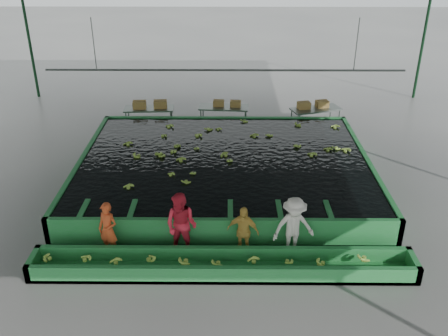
{
  "coord_description": "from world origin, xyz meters",
  "views": [
    {
      "loc": [
        0.11,
        -14.03,
        8.3
      ],
      "look_at": [
        0.0,
        0.5,
        1.0
      ],
      "focal_mm": 40.0,
      "sensor_mm": 36.0,
      "label": 1
    }
  ],
  "objects_px": {
    "worker_a": "(108,229)",
    "worker_c": "(243,231)",
    "packing_table_left": "(150,118)",
    "packing_table_right": "(315,119)",
    "flotation_tank": "(224,169)",
    "box_stack_left": "(150,108)",
    "sorting_trough": "(223,265)",
    "worker_d": "(294,227)",
    "worker_b": "(181,225)",
    "box_stack_right": "(313,108)",
    "box_stack_mid": "(227,106)",
    "packing_table_mid": "(224,117)"
  },
  "relations": [
    {
      "from": "worker_b",
      "to": "worker_d",
      "type": "distance_m",
      "value": 3.01
    },
    {
      "from": "worker_b",
      "to": "box_stack_left",
      "type": "xyz_separation_m",
      "value": [
        -2.12,
        9.14,
        0.03
      ]
    },
    {
      "from": "sorting_trough",
      "to": "worker_b",
      "type": "bearing_deg",
      "value": 144.38
    },
    {
      "from": "flotation_tank",
      "to": "packing_table_right",
      "type": "distance_m",
      "value": 6.21
    },
    {
      "from": "worker_d",
      "to": "packing_table_right",
      "type": "relative_size",
      "value": 0.83
    },
    {
      "from": "sorting_trough",
      "to": "box_stack_right",
      "type": "xyz_separation_m",
      "value": [
        3.79,
        9.98,
        0.72
      ]
    },
    {
      "from": "worker_d",
      "to": "packing_table_mid",
      "type": "xyz_separation_m",
      "value": [
        -1.95,
        9.31,
        -0.4
      ]
    },
    {
      "from": "sorting_trough",
      "to": "box_stack_right",
      "type": "distance_m",
      "value": 10.7
    },
    {
      "from": "box_stack_left",
      "to": "worker_a",
      "type": "bearing_deg",
      "value": -89.14
    },
    {
      "from": "worker_c",
      "to": "packing_table_left",
      "type": "relative_size",
      "value": 0.71
    },
    {
      "from": "packing_table_left",
      "to": "box_stack_mid",
      "type": "relative_size",
      "value": 1.77
    },
    {
      "from": "worker_b",
      "to": "box_stack_mid",
      "type": "height_order",
      "value": "worker_b"
    },
    {
      "from": "packing_table_left",
      "to": "packing_table_right",
      "type": "relative_size",
      "value": 1.0
    },
    {
      "from": "worker_b",
      "to": "worker_d",
      "type": "relative_size",
      "value": 1.06
    },
    {
      "from": "worker_a",
      "to": "box_stack_mid",
      "type": "bearing_deg",
      "value": 95.43
    },
    {
      "from": "worker_a",
      "to": "worker_c",
      "type": "xyz_separation_m",
      "value": [
        3.64,
        0.0,
        -0.04
      ]
    },
    {
      "from": "sorting_trough",
      "to": "worker_d",
      "type": "relative_size",
      "value": 5.64
    },
    {
      "from": "worker_a",
      "to": "packing_table_left",
      "type": "bearing_deg",
      "value": 115.45
    },
    {
      "from": "sorting_trough",
      "to": "box_stack_left",
      "type": "bearing_deg",
      "value": 108.05
    },
    {
      "from": "worker_a",
      "to": "worker_d",
      "type": "relative_size",
      "value": 0.89
    },
    {
      "from": "packing_table_left",
      "to": "packing_table_right",
      "type": "bearing_deg",
      "value": -0.08
    },
    {
      "from": "worker_c",
      "to": "packing_table_right",
      "type": "xyz_separation_m",
      "value": [
        3.38,
        9.12,
        -0.27
      ]
    },
    {
      "from": "worker_b",
      "to": "box_stack_right",
      "type": "xyz_separation_m",
      "value": [
        4.9,
        9.18,
        0.03
      ]
    },
    {
      "from": "worker_a",
      "to": "worker_c",
      "type": "distance_m",
      "value": 3.64
    },
    {
      "from": "worker_b",
      "to": "packing_table_right",
      "type": "relative_size",
      "value": 0.88
    },
    {
      "from": "packing_table_left",
      "to": "box_stack_right",
      "type": "relative_size",
      "value": 1.56
    },
    {
      "from": "packing_table_left",
      "to": "flotation_tank",
      "type": "bearing_deg",
      "value": -55.71
    },
    {
      "from": "packing_table_mid",
      "to": "worker_a",
      "type": "bearing_deg",
      "value": -108.09
    },
    {
      "from": "worker_d",
      "to": "packing_table_left",
      "type": "xyz_separation_m",
      "value": [
        -5.18,
        9.13,
        -0.4
      ]
    },
    {
      "from": "packing_table_right",
      "to": "box_stack_mid",
      "type": "xyz_separation_m",
      "value": [
        -3.83,
        0.23,
        0.49
      ]
    },
    {
      "from": "worker_c",
      "to": "packing_table_left",
      "type": "xyz_separation_m",
      "value": [
        -3.83,
        9.13,
        -0.27
      ]
    },
    {
      "from": "worker_b",
      "to": "box_stack_left",
      "type": "relative_size",
      "value": 1.29
    },
    {
      "from": "flotation_tank",
      "to": "packing_table_left",
      "type": "xyz_separation_m",
      "value": [
        -3.29,
        4.83,
        0.03
      ]
    },
    {
      "from": "worker_a",
      "to": "worker_b",
      "type": "distance_m",
      "value": 1.99
    },
    {
      "from": "sorting_trough",
      "to": "box_stack_right",
      "type": "bearing_deg",
      "value": 69.23
    },
    {
      "from": "packing_table_right",
      "to": "box_stack_left",
      "type": "bearing_deg",
      "value": 179.85
    },
    {
      "from": "worker_a",
      "to": "packing_table_right",
      "type": "bearing_deg",
      "value": 76.67
    },
    {
      "from": "flotation_tank",
      "to": "box_stack_left",
      "type": "bearing_deg",
      "value": 123.79
    },
    {
      "from": "worker_d",
      "to": "box_stack_mid",
      "type": "xyz_separation_m",
      "value": [
        -1.81,
        9.35,
        0.08
      ]
    },
    {
      "from": "worker_d",
      "to": "box_stack_right",
      "type": "bearing_deg",
      "value": 66.47
    },
    {
      "from": "flotation_tank",
      "to": "worker_b",
      "type": "xyz_separation_m",
      "value": [
        -1.12,
        -4.3,
        0.49
      ]
    },
    {
      "from": "worker_a",
      "to": "packing_table_right",
      "type": "xyz_separation_m",
      "value": [
        7.01,
        9.12,
        -0.31
      ]
    },
    {
      "from": "worker_c",
      "to": "worker_d",
      "type": "height_order",
      "value": "worker_d"
    },
    {
      "from": "packing_table_right",
      "to": "worker_c",
      "type": "bearing_deg",
      "value": -110.32
    },
    {
      "from": "packing_table_mid",
      "to": "packing_table_right",
      "type": "xyz_separation_m",
      "value": [
        3.97,
        -0.19,
        -0.0
      ]
    },
    {
      "from": "worker_d",
      "to": "box_stack_left",
      "type": "xyz_separation_m",
      "value": [
        -5.13,
        9.14,
        0.08
      ]
    },
    {
      "from": "packing_table_right",
      "to": "box_stack_left",
      "type": "xyz_separation_m",
      "value": [
        -7.15,
        0.02,
        0.48
      ]
    },
    {
      "from": "worker_c",
      "to": "worker_b",
      "type": "bearing_deg",
      "value": -164.79
    },
    {
      "from": "sorting_trough",
      "to": "packing_table_right",
      "type": "relative_size",
      "value": 4.71
    },
    {
      "from": "worker_a",
      "to": "box_stack_left",
      "type": "height_order",
      "value": "worker_a"
    }
  ]
}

